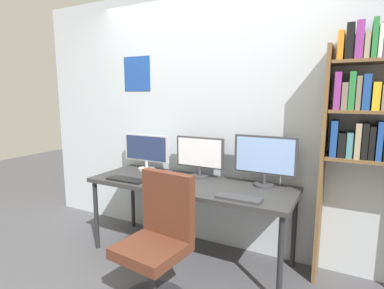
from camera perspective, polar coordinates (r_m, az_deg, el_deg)
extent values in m
cube|color=silver|center=(3.13, 3.17, 4.78)|extent=(4.32, 0.10, 2.60)
cube|color=#1E4799|center=(3.53, -10.24, 12.86)|extent=(0.35, 0.01, 0.38)
cube|color=#333333|center=(2.87, -0.47, -7.46)|extent=(1.92, 0.68, 0.04)
cylinder|color=#262628|center=(3.29, -17.45, -12.45)|extent=(0.04, 0.04, 0.70)
cylinder|color=#262628|center=(2.47, 16.19, -20.07)|extent=(0.04, 0.04, 0.70)
cylinder|color=#262628|center=(3.69, -11.00, -9.76)|extent=(0.04, 0.04, 0.70)
cylinder|color=#262628|center=(2.99, 18.54, -14.83)|extent=(0.04, 0.04, 0.70)
cube|color=brown|center=(2.72, 23.17, -3.92)|extent=(0.03, 0.28, 1.92)
cube|color=brown|center=(2.70, 31.78, -2.57)|extent=(0.76, 0.28, 0.02)
cube|color=#1E4799|center=(2.66, 25.07, 1.13)|extent=(0.05, 0.22, 0.28)
cube|color=black|center=(2.68, 26.24, 0.04)|extent=(0.05, 0.22, 0.18)
cube|color=teal|center=(2.68, 27.40, 0.08)|extent=(0.04, 0.22, 0.19)
cube|color=tan|center=(2.67, 28.55, 0.75)|extent=(0.04, 0.22, 0.27)
cube|color=black|center=(2.67, 29.56, 0.70)|extent=(0.04, 0.22, 0.27)
cube|color=black|center=(2.68, 30.50, 0.41)|extent=(0.04, 0.22, 0.25)
cube|color=#1E4799|center=(2.67, 31.55, 0.72)|extent=(0.04, 0.22, 0.29)
cube|color=#8C338C|center=(2.64, 25.62, 8.98)|extent=(0.05, 0.22, 0.28)
cube|color=gray|center=(2.65, 26.69, 8.08)|extent=(0.04, 0.22, 0.20)
cube|color=#287F3D|center=(2.65, 27.74, 8.84)|extent=(0.04, 0.22, 0.28)
cube|color=gray|center=(2.65, 28.68, 8.41)|extent=(0.03, 0.22, 0.25)
cube|color=#1E4799|center=(2.65, 29.80, 8.45)|extent=(0.05, 0.22, 0.26)
cube|color=gold|center=(2.66, 31.10, 7.72)|extent=(0.05, 0.22, 0.20)
cube|color=gray|center=(2.66, 32.28, 7.40)|extent=(0.04, 0.22, 0.18)
cube|color=orange|center=(2.66, 26.08, 16.08)|extent=(0.04, 0.22, 0.21)
cube|color=black|center=(2.68, 27.44, 16.48)|extent=(0.05, 0.22, 0.26)
cube|color=#8C338C|center=(2.67, 28.83, 16.50)|extent=(0.05, 0.22, 0.27)
cube|color=tan|center=(2.67, 29.89, 15.55)|extent=(0.04, 0.22, 0.19)
cube|color=#287F3D|center=(2.67, 30.94, 16.44)|extent=(0.03, 0.22, 0.28)
cube|color=white|center=(2.68, 31.70, 15.85)|extent=(0.03, 0.22, 0.23)
cylinder|color=#2D2D33|center=(2.40, -7.45, -23.47)|extent=(0.06, 0.06, 0.38)
cube|color=#592D1E|center=(2.29, -7.58, -18.85)|extent=(0.49, 0.49, 0.08)
cube|color=#592D1E|center=(2.31, -4.54, -10.95)|extent=(0.45, 0.12, 0.48)
cylinder|color=silver|center=(3.36, -8.45, -4.50)|extent=(0.18, 0.18, 0.02)
cylinder|color=silver|center=(3.35, -8.47, -3.68)|extent=(0.03, 0.03, 0.08)
cube|color=silver|center=(3.32, -8.50, -0.61)|extent=(0.55, 0.03, 0.29)
cube|color=navy|center=(3.30, -8.67, -0.65)|extent=(0.51, 0.01, 0.26)
cylinder|color=#38383D|center=(3.04, 1.41, -5.90)|extent=(0.18, 0.18, 0.02)
cylinder|color=#38383D|center=(3.02, 1.42, -5.00)|extent=(0.03, 0.03, 0.08)
cube|color=#38383D|center=(2.99, 1.47, -1.46)|extent=(0.50, 0.03, 0.30)
cube|color=white|center=(2.97, 1.33, -1.51)|extent=(0.46, 0.01, 0.27)
cylinder|color=#38383D|center=(2.82, 13.24, -7.35)|extent=(0.18, 0.18, 0.02)
cylinder|color=#38383D|center=(2.81, 13.29, -6.28)|extent=(0.03, 0.03, 0.09)
cube|color=#38383D|center=(2.76, 13.48, -1.94)|extent=(0.55, 0.03, 0.34)
cube|color=#8CB2F2|center=(2.75, 13.39, -2.00)|extent=(0.51, 0.01, 0.31)
cube|color=black|center=(2.98, -12.21, -6.43)|extent=(0.38, 0.13, 0.02)
cube|color=#38383D|center=(2.44, 8.73, -9.87)|extent=(0.35, 0.13, 0.02)
ellipsoid|color=#38383D|center=(2.86, -7.26, -6.84)|extent=(0.06, 0.10, 0.03)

